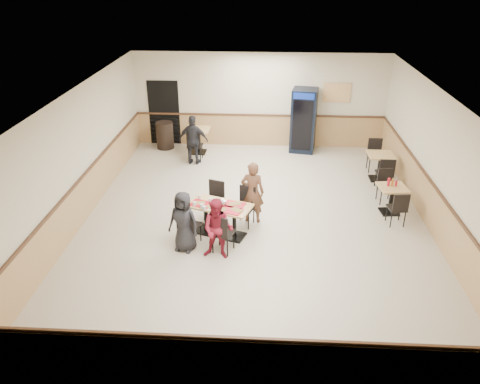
# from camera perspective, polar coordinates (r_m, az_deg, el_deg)

# --- Properties ---
(ground) EXTENTS (10.00, 10.00, 0.00)m
(ground) POSITION_cam_1_polar(r_m,az_deg,el_deg) (11.07, 1.75, -3.38)
(ground) COLOR beige
(ground) RESTS_ON ground
(room_shell) EXTENTS (10.00, 10.00, 10.00)m
(room_shell) POSITION_cam_1_polar(r_m,az_deg,el_deg) (13.20, 9.87, 4.13)
(room_shell) COLOR silver
(room_shell) RESTS_ON ground
(main_table) EXTENTS (1.52, 1.10, 0.73)m
(main_table) POSITION_cam_1_polar(r_m,az_deg,el_deg) (10.28, -2.46, -2.80)
(main_table) COLOR black
(main_table) RESTS_ON ground
(main_chairs) EXTENTS (1.67, 1.91, 0.93)m
(main_chairs) POSITION_cam_1_polar(r_m,az_deg,el_deg) (10.30, -2.70, -2.86)
(main_chairs) COLOR black
(main_chairs) RESTS_ON ground
(diner_woman_left) EXTENTS (0.74, 0.59, 1.33)m
(diner_woman_left) POSITION_cam_1_polar(r_m,az_deg,el_deg) (9.73, -6.89, -3.60)
(diner_woman_left) COLOR black
(diner_woman_left) RESTS_ON ground
(diner_woman_right) EXTENTS (0.70, 0.58, 1.32)m
(diner_woman_right) POSITION_cam_1_polar(r_m,az_deg,el_deg) (9.41, -2.70, -4.57)
(diner_woman_right) COLOR maroon
(diner_woman_right) RESTS_ON ground
(diner_man_opposite) EXTENTS (0.58, 0.42, 1.49)m
(diner_man_opposite) POSITION_cam_1_polar(r_m,az_deg,el_deg) (10.68, 1.53, -0.04)
(diner_man_opposite) COLOR brown
(diner_man_opposite) RESTS_ON ground
(lone_diner) EXTENTS (0.90, 0.44, 1.48)m
(lone_diner) POSITION_cam_1_polar(r_m,az_deg,el_deg) (13.93, -5.70, 6.30)
(lone_diner) COLOR black
(lone_diner) RESTS_ON ground
(tabletop_clutter) EXTENTS (1.25, 0.78, 0.12)m
(tabletop_clutter) POSITION_cam_1_polar(r_m,az_deg,el_deg) (10.09, -2.64, -1.64)
(tabletop_clutter) COLOR red
(tabletop_clutter) RESTS_ON main_table
(side_table_near) EXTENTS (0.71, 0.71, 0.69)m
(side_table_near) POSITION_cam_1_polar(r_m,az_deg,el_deg) (11.73, 17.97, -0.42)
(side_table_near) COLOR black
(side_table_near) RESTS_ON ground
(side_table_near_chair_south) EXTENTS (0.45, 0.45, 0.87)m
(side_table_near_chair_south) POSITION_cam_1_polar(r_m,az_deg,el_deg) (11.27, 18.58, -1.78)
(side_table_near_chair_south) COLOR black
(side_table_near_chair_south) RESTS_ON ground
(side_table_near_chair_north) EXTENTS (0.45, 0.45, 0.87)m
(side_table_near_chair_north) POSITION_cam_1_polar(r_m,az_deg,el_deg) (12.22, 17.39, 0.66)
(side_table_near_chair_north) COLOR black
(side_table_near_chair_north) RESTS_ON ground
(side_table_far) EXTENTS (0.70, 0.70, 0.75)m
(side_table_far) POSITION_cam_1_polar(r_m,az_deg,el_deg) (13.44, 16.67, 3.43)
(side_table_far) COLOR black
(side_table_far) RESTS_ON ground
(side_table_far_chair_south) EXTENTS (0.44, 0.44, 0.95)m
(side_table_far_chair_south) POSITION_cam_1_polar(r_m,az_deg,el_deg) (12.91, 17.20, 2.28)
(side_table_far_chair_south) COLOR black
(side_table_far_chair_south) RESTS_ON ground
(side_table_far_chair_north) EXTENTS (0.44, 0.44, 0.95)m
(side_table_far_chair_north) POSITION_cam_1_polar(r_m,az_deg,el_deg) (13.99, 16.16, 4.30)
(side_table_far_chair_north) COLOR black
(side_table_far_chair_north) RESTS_ON ground
(condiment_caddy) EXTENTS (0.23, 0.06, 0.20)m
(condiment_caddy) POSITION_cam_1_polar(r_m,az_deg,el_deg) (11.64, 17.99, 1.10)
(condiment_caddy) COLOR red
(condiment_caddy) RESTS_ON side_table_near
(back_table) EXTENTS (0.75, 0.75, 0.79)m
(back_table) POSITION_cam_1_polar(r_m,az_deg,el_deg) (14.83, -5.15, 6.70)
(back_table) COLOR black
(back_table) RESTS_ON ground
(back_table_chair_lone) EXTENTS (0.47, 0.47, 1.00)m
(back_table_chair_lone) POSITION_cam_1_polar(r_m,az_deg,el_deg) (14.25, -5.50, 5.75)
(back_table_chair_lone) COLOR black
(back_table_chair_lone) RESTS_ON ground
(pepsi_cooler) EXTENTS (0.87, 0.87, 1.99)m
(pepsi_cooler) POSITION_cam_1_polar(r_m,az_deg,el_deg) (14.94, 7.75, 8.64)
(pepsi_cooler) COLOR black
(pepsi_cooler) RESTS_ON ground
(trash_bin) EXTENTS (0.55, 0.55, 0.87)m
(trash_bin) POSITION_cam_1_polar(r_m,az_deg,el_deg) (15.38, -9.14, 6.84)
(trash_bin) COLOR black
(trash_bin) RESTS_ON ground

